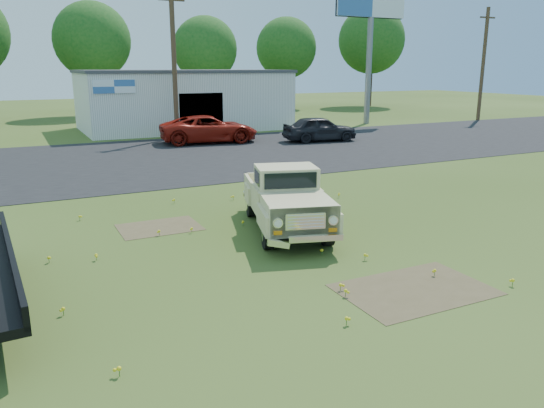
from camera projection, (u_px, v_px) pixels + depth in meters
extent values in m
plane|color=#344917|center=(280.00, 255.00, 12.61)|extent=(140.00, 140.00, 0.00)
cube|color=black|center=(139.00, 160.00, 25.62)|extent=(90.00, 14.00, 0.02)
cube|color=brown|center=(415.00, 290.00, 10.65)|extent=(3.00, 2.00, 0.01)
cube|color=brown|center=(159.00, 227.00, 14.79)|extent=(2.20, 1.60, 0.01)
cube|color=beige|center=(183.00, 101.00, 38.11)|extent=(14.00, 8.00, 4.00)
cube|color=#3F3F44|center=(182.00, 71.00, 37.60)|extent=(14.20, 8.20, 0.20)
cube|color=black|center=(201.00, 110.00, 34.78)|extent=(3.00, 0.10, 2.20)
cube|color=white|center=(114.00, 87.00, 31.93)|extent=(2.50, 0.08, 0.80)
cylinder|color=slate|center=(368.00, 72.00, 41.01)|extent=(0.44, 0.44, 8.00)
cylinder|color=#482F21|center=(174.00, 64.00, 32.29)|extent=(0.30, 0.30, 9.00)
cube|color=#482F21|center=(171.00, 0.00, 31.36)|extent=(1.60, 0.12, 0.12)
cylinder|color=#482F21|center=(483.00, 65.00, 43.45)|extent=(0.30, 0.30, 9.00)
cube|color=#482F21|center=(488.00, 17.00, 42.52)|extent=(1.60, 0.12, 0.12)
cylinder|color=#3A251A|center=(97.00, 95.00, 48.13)|extent=(0.56, 0.56, 3.78)
sphere|color=#164F18|center=(92.00, 40.00, 46.94)|extent=(6.72, 6.72, 6.72)
cylinder|color=#3A251A|center=(206.00, 95.00, 51.17)|extent=(0.56, 0.56, 3.42)
sphere|color=#164F18|center=(205.00, 49.00, 50.09)|extent=(6.08, 6.08, 6.08)
cylinder|color=#3A251A|center=(286.00, 91.00, 57.61)|extent=(0.56, 0.56, 3.60)
sphere|color=#164F18|center=(286.00, 48.00, 56.48)|extent=(6.40, 6.40, 6.40)
cylinder|color=#3A251A|center=(369.00, 88.00, 60.53)|extent=(0.56, 0.56, 4.14)
sphere|color=#164F18|center=(372.00, 40.00, 59.23)|extent=(7.36, 7.36, 7.36)
imported|color=maroon|center=(209.00, 129.00, 31.16)|extent=(5.99, 3.35, 1.58)
imported|color=black|center=(320.00, 129.00, 31.73)|extent=(4.60, 2.41, 1.49)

